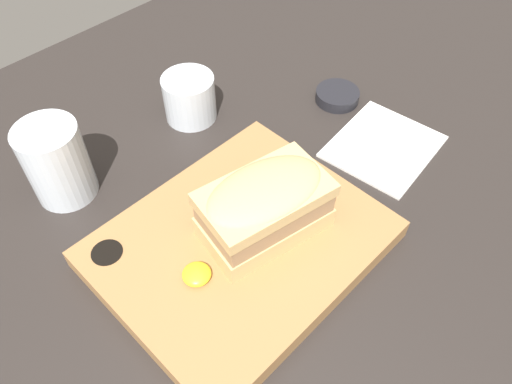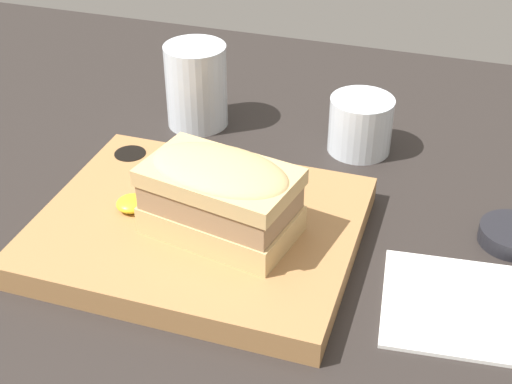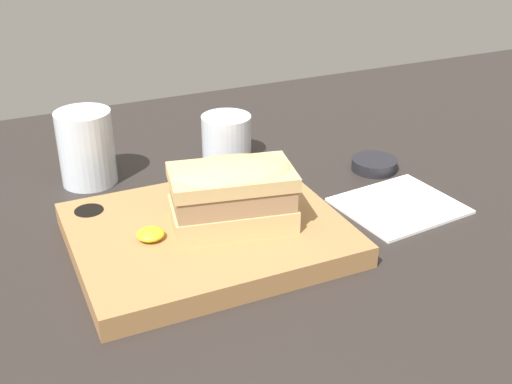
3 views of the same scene
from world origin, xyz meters
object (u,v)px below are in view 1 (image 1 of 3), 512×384
Objects in this scene: serving_board at (240,244)px; condiment_dish at (337,96)px; wine_glass at (190,100)px; sandwich at (266,204)px; napkin at (383,146)px; water_glass at (59,166)px.

condiment_dish is (29.86, 9.27, -0.49)cm from serving_board.
wine_glass reaches higher than serving_board.
sandwich is 25.41cm from wine_glass.
sandwich is (3.15, -1.13, 5.61)cm from serving_board.
serving_board is at bearing -162.76° from condiment_dish.
sandwich reaches higher than serving_board.
sandwich is at bearing -158.72° from condiment_dish.
sandwich is 0.96× the size of napkin.
water_glass is at bearing 145.29° from napkin.
wine_glass is at bearing 120.81° from napkin.
wine_glass is at bearing 62.35° from serving_board.
condiment_dish reaches higher than napkin.
water_glass is at bearing 179.51° from wine_glass.
wine_glass is at bearing 69.94° from sandwich.
wine_glass is 28.50cm from napkin.
serving_board reaches higher than napkin.
water_glass is (-9.13, 22.61, 3.22)cm from serving_board.
water_glass is at bearing 117.34° from sandwich.
wine_glass is at bearing -0.49° from water_glass.
condiment_dish is at bearing -18.90° from water_glass.
condiment_dish is (26.71, 10.40, -6.10)cm from sandwich.
wine_glass is (20.89, -0.18, -1.60)cm from water_glass.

